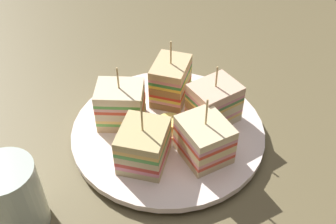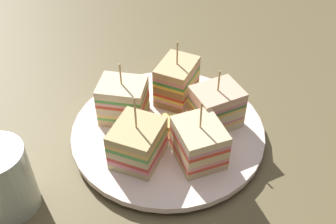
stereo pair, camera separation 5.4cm
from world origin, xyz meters
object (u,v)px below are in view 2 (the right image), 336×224
at_px(sandwich_wedge_1, 177,82).
at_px(drinking_glass, 5,184).
at_px(sandwich_wedge_3, 138,143).
at_px(sandwich_wedge_2, 123,101).
at_px(plate, 168,131).
at_px(sandwich_wedge_0, 216,108).
at_px(sandwich_wedge_4, 199,143).
at_px(chip_pile, 165,127).

distance_m(sandwich_wedge_1, drinking_glass, 0.27).
bearing_deg(sandwich_wedge_3, sandwich_wedge_2, 38.79).
xyz_separation_m(plate, sandwich_wedge_3, (0.05, -0.05, 0.03)).
bearing_deg(sandwich_wedge_2, sandwich_wedge_0, 3.73).
bearing_deg(sandwich_wedge_2, sandwich_wedge_4, -27.84).
xyz_separation_m(sandwich_wedge_1, chip_pile, (0.07, -0.03, -0.02)).
bearing_deg(drinking_glass, sandwich_wedge_3, 102.04).
height_order(sandwich_wedge_4, chip_pile, sandwich_wedge_4).
bearing_deg(chip_pile, sandwich_wedge_3, -44.32).
relative_size(sandwich_wedge_3, drinking_glass, 1.10).
distance_m(plate, sandwich_wedge_1, 0.08).
xyz_separation_m(sandwich_wedge_0, sandwich_wedge_4, (0.06, -0.04, -0.00)).
bearing_deg(sandwich_wedge_0, chip_pile, -13.41).
xyz_separation_m(sandwich_wedge_3, drinking_glass, (0.03, -0.16, -0.01)).
bearing_deg(sandwich_wedge_1, sandwich_wedge_4, 36.66).
relative_size(sandwich_wedge_0, drinking_glass, 0.99).
height_order(plate, sandwich_wedge_3, sandwich_wedge_3).
xyz_separation_m(sandwich_wedge_2, sandwich_wedge_4, (0.09, 0.09, -0.00)).
xyz_separation_m(plate, sandwich_wedge_2, (-0.03, -0.06, 0.04)).
distance_m(sandwich_wedge_1, sandwich_wedge_3, 0.13).
height_order(sandwich_wedge_0, drinking_glass, sandwich_wedge_0).
bearing_deg(sandwich_wedge_1, plate, 13.45).
height_order(sandwich_wedge_2, chip_pile, sandwich_wedge_2).
bearing_deg(sandwich_wedge_4, sandwich_wedge_2, 31.66).
bearing_deg(drinking_glass, chip_pile, 110.98).
xyz_separation_m(chip_pile, drinking_glass, (0.08, -0.20, 0.01)).
bearing_deg(sandwich_wedge_3, plate, -13.15).
relative_size(sandwich_wedge_0, sandwich_wedge_3, 0.89).
bearing_deg(drinking_glass, sandwich_wedge_2, 128.02).
distance_m(sandwich_wedge_3, sandwich_wedge_4, 0.08).
relative_size(plate, sandwich_wedge_0, 2.98).
distance_m(plate, sandwich_wedge_2, 0.08).
height_order(plate, sandwich_wedge_2, sandwich_wedge_2).
relative_size(plate, sandwich_wedge_3, 2.66).
xyz_separation_m(plate, chip_pile, (0.00, -0.00, 0.01)).
bearing_deg(sandwich_wedge_1, chip_pile, 11.01).
height_order(sandwich_wedge_1, chip_pile, sandwich_wedge_1).
bearing_deg(sandwich_wedge_0, plate, -17.09).
height_order(sandwich_wedge_3, drinking_glass, sandwich_wedge_3).
height_order(sandwich_wedge_0, sandwich_wedge_2, sandwich_wedge_2).
bearing_deg(chip_pile, sandwich_wedge_0, 92.42).
relative_size(sandwich_wedge_1, sandwich_wedge_2, 1.08).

